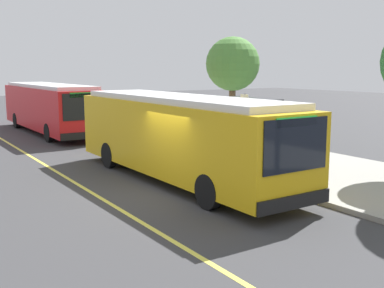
{
  "coord_description": "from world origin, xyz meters",
  "views": [
    {
      "loc": [
        12.47,
        -7.38,
        3.86
      ],
      "look_at": [
        -0.7,
        1.1,
        1.36
      ],
      "focal_mm": 44.32,
      "sensor_mm": 36.0,
      "label": 1
    }
  ],
  "objects_px": {
    "waiting_bench": "(250,146)",
    "pedestrian_commuter": "(235,135)",
    "route_sign_post": "(244,121)",
    "transit_bus_main": "(179,134)",
    "transit_bus_second": "(50,106)"
  },
  "relations": [
    {
      "from": "transit_bus_second",
      "to": "waiting_bench",
      "type": "xyz_separation_m",
      "value": [
        13.39,
        4.54,
        -0.98
      ]
    },
    {
      "from": "route_sign_post",
      "to": "transit_bus_second",
      "type": "bearing_deg",
      "value": -169.31
    },
    {
      "from": "route_sign_post",
      "to": "pedestrian_commuter",
      "type": "xyz_separation_m",
      "value": [
        -1.98,
        1.09,
        -0.84
      ]
    },
    {
      "from": "transit_bus_second",
      "to": "route_sign_post",
      "type": "xyz_separation_m",
      "value": [
        15.07,
        2.84,
        0.34
      ]
    },
    {
      "from": "pedestrian_commuter",
      "to": "route_sign_post",
      "type": "bearing_deg",
      "value": -28.9
    },
    {
      "from": "waiting_bench",
      "to": "pedestrian_commuter",
      "type": "distance_m",
      "value": 0.83
    },
    {
      "from": "route_sign_post",
      "to": "transit_bus_main",
      "type": "bearing_deg",
      "value": -95.04
    },
    {
      "from": "transit_bus_second",
      "to": "route_sign_post",
      "type": "relative_size",
      "value": 4.22
    },
    {
      "from": "waiting_bench",
      "to": "route_sign_post",
      "type": "xyz_separation_m",
      "value": [
        1.68,
        -1.7,
        1.32
      ]
    },
    {
      "from": "transit_bus_second",
      "to": "pedestrian_commuter",
      "type": "height_order",
      "value": "transit_bus_second"
    },
    {
      "from": "route_sign_post",
      "to": "pedestrian_commuter",
      "type": "distance_m",
      "value": 2.41
    },
    {
      "from": "transit_bus_second",
      "to": "pedestrian_commuter",
      "type": "xyz_separation_m",
      "value": [
        13.09,
        3.93,
        -0.5
      ]
    },
    {
      "from": "transit_bus_main",
      "to": "waiting_bench",
      "type": "bearing_deg",
      "value": 108.12
    },
    {
      "from": "waiting_bench",
      "to": "route_sign_post",
      "type": "height_order",
      "value": "route_sign_post"
    },
    {
      "from": "transit_bus_main",
      "to": "transit_bus_second",
      "type": "relative_size",
      "value": 0.94
    }
  ]
}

